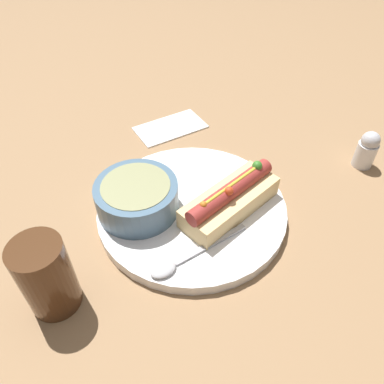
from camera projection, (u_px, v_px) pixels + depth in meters
ground_plane at (192, 213)px, 0.58m from camera, size 4.00×4.00×0.00m
dinner_plate at (192, 209)px, 0.58m from camera, size 0.29×0.29×0.02m
hot_dog at (230, 199)px, 0.55m from camera, size 0.17×0.12×0.06m
soup_bowl at (137, 196)px, 0.55m from camera, size 0.12×0.12×0.05m
spoon at (179, 261)px, 0.49m from camera, size 0.14×0.10×0.01m
drinking_glass at (46, 276)px, 0.44m from camera, size 0.06×0.06×0.11m
napkin at (170, 127)px, 0.75m from camera, size 0.15×0.14×0.01m
salt_shaker at (367, 150)px, 0.64m from camera, size 0.03×0.03×0.07m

